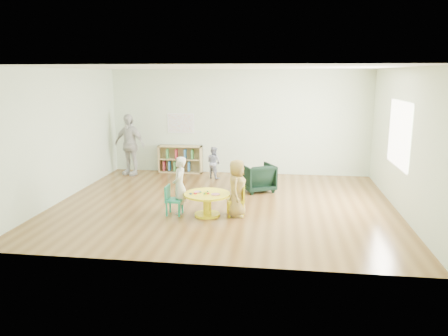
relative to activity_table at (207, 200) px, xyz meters
name	(u,v)px	position (x,y,z in m)	size (l,w,h in m)	color
room	(225,114)	(0.23, 0.80, 1.59)	(7.10, 7.00, 2.80)	brown
activity_table	(207,200)	(0.00, 0.00, 0.00)	(0.88, 0.88, 0.49)	yellow
kid_chair_left	(172,199)	(-0.68, -0.03, 0.00)	(0.32, 0.32, 0.58)	#198D67
kid_chair_right	(238,199)	(0.58, 0.10, 0.02)	(0.39, 0.39, 0.60)	yellow
bookshelf	(180,159)	(-1.39, 3.65, 0.06)	(1.20, 0.30, 0.75)	tan
alphabet_poster	(181,123)	(-1.38, 3.78, 1.04)	(0.74, 0.01, 0.54)	white
armchair	(258,178)	(0.86, 1.94, 0.01)	(0.68, 0.70, 0.64)	black
child_left	(180,185)	(-0.55, 0.07, 0.26)	(0.41, 0.27, 1.12)	silver
child_right	(237,188)	(0.57, 0.04, 0.25)	(0.54, 0.35, 1.10)	yellow
toddler	(214,163)	(-0.36, 3.07, 0.11)	(0.41, 0.32, 0.83)	#1C2648
adult_caretaker	(129,145)	(-2.67, 3.20, 0.51)	(0.96, 0.40, 1.64)	silver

